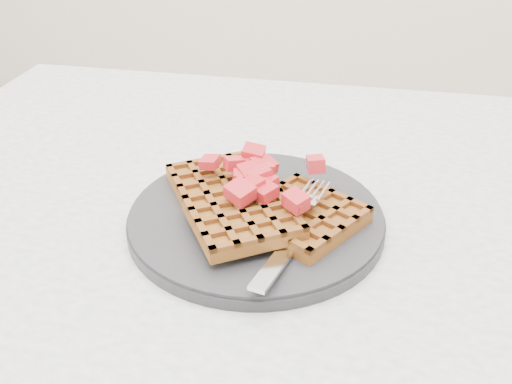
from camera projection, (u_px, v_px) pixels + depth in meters
table at (347, 298)px, 0.68m from camera, size 1.20×0.80×0.75m
plate at (256, 218)px, 0.60m from camera, size 0.27×0.27×0.02m
waffles at (255, 204)px, 0.59m from camera, size 0.24×0.21×0.03m
strawberry_pile at (256, 180)px, 0.58m from camera, size 0.15×0.15×0.02m
fork at (296, 233)px, 0.55m from camera, size 0.06×0.18×0.02m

